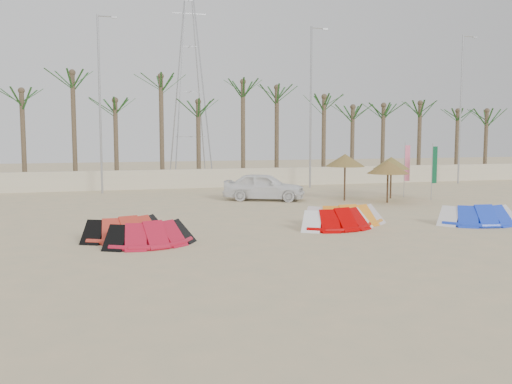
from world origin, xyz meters
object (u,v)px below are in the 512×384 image
object	(u,v)px
kite_blue	(475,214)
car	(264,187)
parasol_left	(345,160)
kite_red_left	(150,232)
parasol_right	(391,163)
kite_red_mid	(126,227)
kite_orange	(342,214)
kite_red_right	(336,218)
parasol_mid	(388,167)

from	to	relation	value
kite_blue	car	bearing A→B (deg)	119.59
kite_blue	car	xyz separation A→B (m)	(-5.98, 10.53, 0.36)
parasol_left	car	bearing A→B (deg)	161.53
kite_red_left	parasol_right	world-z (taller)	parasol_right
kite_red_mid	kite_orange	size ratio (longest dim) A/B	0.99
kite_red_left	parasol_left	size ratio (longest dim) A/B	1.30
kite_red_right	car	distance (m)	9.89
kite_red_left	car	size ratio (longest dim) A/B	0.75
kite_red_left	kite_red_mid	xyz separation A→B (m)	(-0.71, 1.36, 0.00)
kite_red_left	kite_red_right	bearing A→B (deg)	10.16
kite_red_left	parasol_right	size ratio (longest dim) A/B	1.41
kite_red_left	car	distance (m)	13.50
parasol_left	parasol_right	size ratio (longest dim) A/B	1.09
kite_red_left	kite_red_right	xyz separation A→B (m)	(7.46, 1.34, 0.00)
kite_red_mid	parasol_left	xyz separation A→B (m)	(12.49, 8.42, 1.85)
kite_red_right	parasol_mid	xyz separation A→B (m)	(6.14, 6.89, 1.52)
kite_orange	parasol_right	distance (m)	10.37
kite_blue	parasol_mid	xyz separation A→B (m)	(0.12, 7.53, 1.52)
kite_red_right	car	world-z (taller)	car
kite_red_mid	car	size ratio (longest dim) A/B	0.76
kite_red_right	car	bearing A→B (deg)	89.74
parasol_left	parasol_right	distance (m)	3.05
kite_red_left	kite_red_mid	size ratio (longest dim) A/B	0.99
kite_orange	parasol_left	xyz separation A→B (m)	(3.64, 7.52, 1.84)
car	parasol_mid	bearing A→B (deg)	-90.34
car	kite_red_left	bearing A→B (deg)	172.02
kite_red_left	parasol_right	distance (m)	17.97
kite_red_left	kite_orange	bearing A→B (deg)	15.53
kite_red_left	parasol_right	bearing A→B (deg)	34.11
kite_red_mid	kite_red_right	bearing A→B (deg)	-0.17
parasol_mid	car	world-z (taller)	parasol_mid
kite_orange	kite_red_left	bearing A→B (deg)	-164.47
kite_red_mid	parasol_mid	world-z (taller)	parasol_mid
kite_orange	car	size ratio (longest dim) A/B	0.77
kite_red_left	kite_red_right	world-z (taller)	same
kite_orange	car	world-z (taller)	car
kite_red_left	kite_blue	world-z (taller)	same
kite_red_right	kite_orange	size ratio (longest dim) A/B	0.98
kite_blue	parasol_mid	world-z (taller)	parasol_mid
parasol_mid	car	size ratio (longest dim) A/B	0.50
kite_blue	parasol_left	distance (m)	9.43
parasol_right	parasol_mid	bearing A→B (deg)	-123.97
kite_orange	parasol_mid	world-z (taller)	parasol_mid
parasol_right	car	size ratio (longest dim) A/B	0.53
kite_red_left	kite_red_right	size ratio (longest dim) A/B	1.00
kite_red_mid	parasol_left	size ratio (longest dim) A/B	1.32
kite_orange	parasol_right	xyz separation A→B (m)	(6.67, 7.77, 1.63)
kite_red_right	parasol_mid	distance (m)	9.35
kite_blue	parasol_mid	size ratio (longest dim) A/B	1.57
kite_red_mid	parasol_right	world-z (taller)	parasol_right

